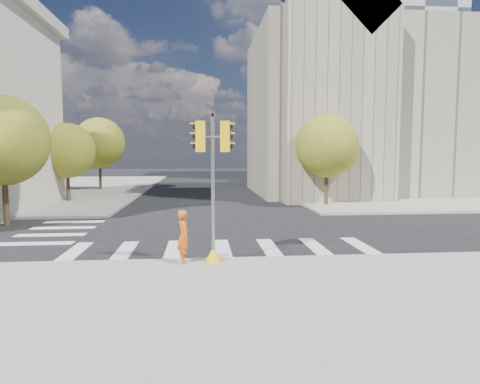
% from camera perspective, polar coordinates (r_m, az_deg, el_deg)
% --- Properties ---
extents(ground, '(160.00, 160.00, 0.00)m').
position_cam_1_polar(ground, '(18.31, -2.41, -6.14)').
color(ground, black).
rests_on(ground, ground).
extents(sidewalk_near, '(30.00, 14.00, 0.15)m').
position_cam_1_polar(sidewalk_near, '(7.83, 1.82, -21.64)').
color(sidewalk_near, gray).
rests_on(sidewalk_near, ground).
extents(sidewalk_far_right, '(28.00, 40.00, 0.15)m').
position_cam_1_polar(sidewalk_far_right, '(48.76, 20.15, 0.77)').
color(sidewalk_far_right, gray).
rests_on(sidewalk_far_right, ground).
extents(sidewalk_far_left, '(28.00, 40.00, 0.15)m').
position_cam_1_polar(sidewalk_far_left, '(48.05, -28.65, 0.39)').
color(sidewalk_far_left, gray).
rests_on(sidewalk_far_left, ground).
extents(civic_building, '(26.00, 16.00, 19.39)m').
position_cam_1_polar(civic_building, '(40.70, 18.98, 10.12)').
color(civic_building, gray).
rests_on(civic_building, ground).
extents(office_tower, '(20.00, 18.00, 30.00)m').
position_cam_1_polar(office_tower, '(65.15, 16.00, 15.13)').
color(office_tower, '#9EA0A3').
rests_on(office_tower, ground).
extents(tree_lw_near, '(4.40, 4.40, 6.41)m').
position_cam_1_polar(tree_lw_near, '(23.96, -29.09, 6.00)').
color(tree_lw_near, '#382616').
rests_on(tree_lw_near, ground).
extents(tree_lw_mid, '(4.00, 4.00, 5.77)m').
position_cam_1_polar(tree_lw_mid, '(33.35, -22.09, 5.13)').
color(tree_lw_mid, '#382616').
rests_on(tree_lw_mid, ground).
extents(tree_lw_far, '(4.80, 4.80, 6.95)m').
position_cam_1_polar(tree_lw_far, '(43.03, -18.25, 6.23)').
color(tree_lw_far, '#382616').
rests_on(tree_lw_far, ground).
extents(tree_re_near, '(4.20, 4.20, 6.16)m').
position_cam_1_polar(tree_re_near, '(29.16, 11.53, 6.01)').
color(tree_re_near, '#382616').
rests_on(tree_re_near, ground).
extents(tree_re_mid, '(4.60, 4.60, 6.66)m').
position_cam_1_polar(tree_re_mid, '(40.80, 6.67, 6.26)').
color(tree_re_mid, '#382616').
rests_on(tree_re_mid, ground).
extents(tree_re_far, '(4.00, 4.00, 5.88)m').
position_cam_1_polar(tree_re_far, '(52.60, 3.97, 5.52)').
color(tree_re_far, '#382616').
rests_on(tree_re_far, ground).
extents(lamp_near, '(0.35, 0.18, 8.11)m').
position_cam_1_polar(lamp_near, '(33.15, 10.38, 6.84)').
color(lamp_near, black).
rests_on(lamp_near, sidewalk_far_right).
extents(lamp_far, '(0.35, 0.18, 8.11)m').
position_cam_1_polar(lamp_far, '(46.79, 5.76, 6.41)').
color(lamp_far, black).
rests_on(lamp_far, sidewalk_far_right).
extents(traffic_signal, '(1.07, 0.56, 4.68)m').
position_cam_1_polar(traffic_signal, '(13.42, -3.61, -1.08)').
color(traffic_signal, '#E3AF0B').
rests_on(traffic_signal, sidewalk_near).
extents(photographer, '(0.52, 0.68, 1.69)m').
position_cam_1_polar(photographer, '(13.60, -7.51, -5.91)').
color(photographer, '#C95312').
rests_on(photographer, sidewalk_near).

